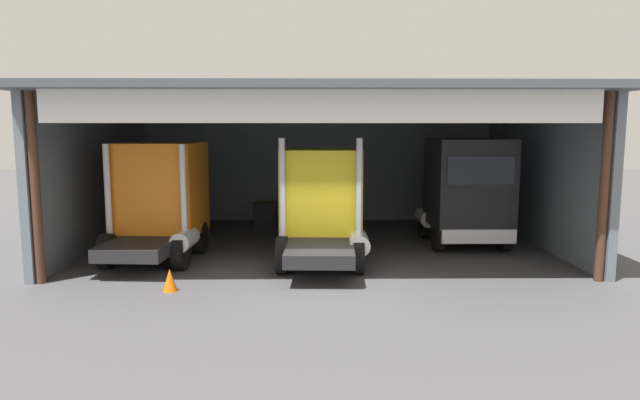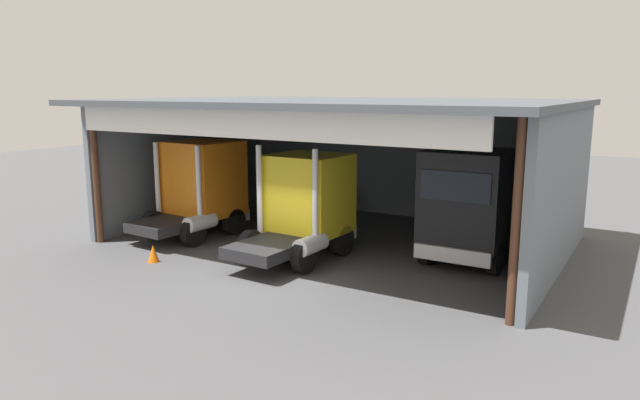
% 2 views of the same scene
% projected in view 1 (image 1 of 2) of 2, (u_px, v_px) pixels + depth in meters
% --- Properties ---
extents(ground_plane, '(80.00, 80.00, 0.00)m').
position_uv_depth(ground_plane, '(322.00, 283.00, 14.25)').
color(ground_plane, '#4C4C4F').
rests_on(ground_plane, ground).
extents(workshop_shed, '(15.64, 11.25, 5.11)m').
position_uv_depth(workshop_shed, '(319.00, 138.00, 19.52)').
color(workshop_shed, slate).
rests_on(workshop_shed, ground).
extents(truck_orange_right_bay, '(2.68, 4.43, 3.54)m').
position_uv_depth(truck_orange_right_bay, '(159.00, 198.00, 16.82)').
color(truck_orange_right_bay, orange).
rests_on(truck_orange_right_bay, ground).
extents(truck_yellow_center_bay, '(2.61, 4.71, 3.71)m').
position_uv_depth(truck_yellow_center_bay, '(322.00, 203.00, 16.46)').
color(truck_yellow_center_bay, yellow).
rests_on(truck_yellow_center_bay, ground).
extents(truck_black_left_bay, '(2.60, 4.72, 3.64)m').
position_uv_depth(truck_black_left_bay, '(466.00, 190.00, 18.45)').
color(truck_black_left_bay, black).
rests_on(truck_black_left_bay, ground).
extents(oil_drum, '(0.58, 0.58, 0.92)m').
position_uv_depth(oil_drum, '(266.00, 212.00, 23.24)').
color(oil_drum, gold).
rests_on(oil_drum, ground).
extents(tool_cart, '(0.90, 0.60, 1.00)m').
position_uv_depth(tool_cart, '(265.00, 215.00, 22.30)').
color(tool_cart, black).
rests_on(tool_cart, ground).
extents(traffic_cone, '(0.36, 0.36, 0.56)m').
position_uv_depth(traffic_cone, '(170.00, 280.00, 13.54)').
color(traffic_cone, orange).
rests_on(traffic_cone, ground).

